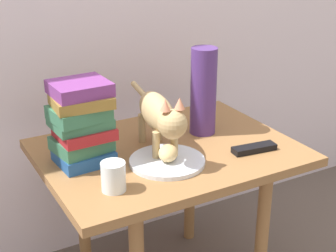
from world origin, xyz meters
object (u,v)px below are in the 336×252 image
(cat, at_px, (160,115))
(green_vase, at_px, (203,91))
(tv_remote, at_px, (254,148))
(candle_jar, at_px, (113,178))
(plate, at_px, (167,161))
(book_stack, at_px, (81,123))
(side_table, at_px, (168,168))
(bread_roll, at_px, (168,153))

(cat, distance_m, green_vase, 0.23)
(tv_remote, bearing_deg, candle_jar, -171.88)
(green_vase, xyz_separation_m, candle_jar, (-0.44, -0.23, -0.12))
(cat, bearing_deg, plate, -101.86)
(plate, distance_m, green_vase, 0.32)
(cat, bearing_deg, book_stack, 166.57)
(book_stack, xyz_separation_m, green_vase, (0.45, 0.02, 0.02))
(side_table, height_order, book_stack, book_stack)
(book_stack, distance_m, candle_jar, 0.23)
(plate, relative_size, tv_remote, 1.58)
(plate, height_order, candle_jar, candle_jar)
(tv_remote, bearing_deg, green_vase, 112.56)
(bread_roll, bearing_deg, plate, 85.08)
(plate, height_order, green_vase, green_vase)
(cat, relative_size, green_vase, 1.55)
(book_stack, bearing_deg, plate, -31.40)
(candle_jar, bearing_deg, cat, 33.65)
(green_vase, relative_size, candle_jar, 3.61)
(green_vase, xyz_separation_m, tv_remote, (0.06, -0.22, -0.14))
(bread_roll, xyz_separation_m, candle_jar, (-0.21, -0.07, -0.00))
(side_table, xyz_separation_m, bread_roll, (-0.06, -0.10, 0.11))
(side_table, height_order, tv_remote, tv_remote)
(side_table, bearing_deg, tv_remote, -33.66)
(plate, bearing_deg, book_stack, 148.60)
(bread_roll, distance_m, candle_jar, 0.22)
(green_vase, bearing_deg, cat, -159.83)
(side_table, distance_m, candle_jar, 0.34)
(plate, relative_size, candle_jar, 2.79)
(green_vase, distance_m, tv_remote, 0.27)
(side_table, relative_size, cat, 1.75)
(book_stack, xyz_separation_m, tv_remote, (0.51, -0.20, -0.12))
(side_table, xyz_separation_m, green_vase, (0.17, 0.06, 0.23))
(tv_remote, bearing_deg, side_table, 153.00)
(plate, bearing_deg, cat, 78.14)
(book_stack, height_order, green_vase, green_vase)
(plate, xyz_separation_m, green_vase, (0.23, 0.16, 0.15))
(bread_roll, bearing_deg, book_stack, 147.15)
(side_table, relative_size, bread_roll, 10.37)
(tv_remote, bearing_deg, book_stack, 165.83)
(cat, xyz_separation_m, green_vase, (0.21, 0.08, 0.02))
(book_stack, relative_size, candle_jar, 3.07)
(book_stack, bearing_deg, green_vase, 2.72)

